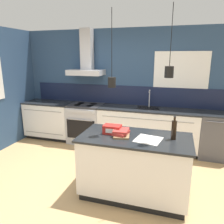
{
  "coord_description": "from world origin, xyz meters",
  "views": [
    {
      "loc": [
        1.21,
        -2.87,
        2.0
      ],
      "look_at": [
        0.13,
        0.67,
        1.05
      ],
      "focal_mm": 35.0,
      "sensor_mm": 36.0,
      "label": 1
    }
  ],
  "objects_px": {
    "oven_range": "(86,123)",
    "bottle_on_island": "(174,130)",
    "book_stack": "(121,133)",
    "dishwasher": "(215,135)",
    "red_supply_box": "(112,129)"
  },
  "relations": [
    {
      "from": "oven_range",
      "to": "bottle_on_island",
      "type": "bearing_deg",
      "value": -39.57
    },
    {
      "from": "bottle_on_island",
      "to": "book_stack",
      "type": "xyz_separation_m",
      "value": [
        -0.71,
        -0.07,
        -0.09
      ]
    },
    {
      "from": "dishwasher",
      "to": "book_stack",
      "type": "relative_size",
      "value": 2.77
    },
    {
      "from": "oven_range",
      "to": "dishwasher",
      "type": "height_order",
      "value": "same"
    },
    {
      "from": "dishwasher",
      "to": "bottle_on_island",
      "type": "xyz_separation_m",
      "value": [
        -0.79,
        -1.67,
        0.59
      ]
    },
    {
      "from": "bottle_on_island",
      "to": "oven_range",
      "type": "bearing_deg",
      "value": 140.43
    },
    {
      "from": "oven_range",
      "to": "red_supply_box",
      "type": "relative_size",
      "value": 3.63
    },
    {
      "from": "book_stack",
      "to": "red_supply_box",
      "type": "bearing_deg",
      "value": 159.27
    },
    {
      "from": "oven_range",
      "to": "red_supply_box",
      "type": "bearing_deg",
      "value": -55.45
    },
    {
      "from": "dishwasher",
      "to": "bottle_on_island",
      "type": "relative_size",
      "value": 2.81
    },
    {
      "from": "bottle_on_island",
      "to": "book_stack",
      "type": "height_order",
      "value": "bottle_on_island"
    },
    {
      "from": "dishwasher",
      "to": "bottle_on_island",
      "type": "bearing_deg",
      "value": -115.41
    },
    {
      "from": "oven_range",
      "to": "red_supply_box",
      "type": "distance_m",
      "value": 2.11
    },
    {
      "from": "dishwasher",
      "to": "red_supply_box",
      "type": "xyz_separation_m",
      "value": [
        -1.65,
        -1.69,
        0.52
      ]
    },
    {
      "from": "book_stack",
      "to": "bottle_on_island",
      "type": "bearing_deg",
      "value": 5.94
    }
  ]
}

